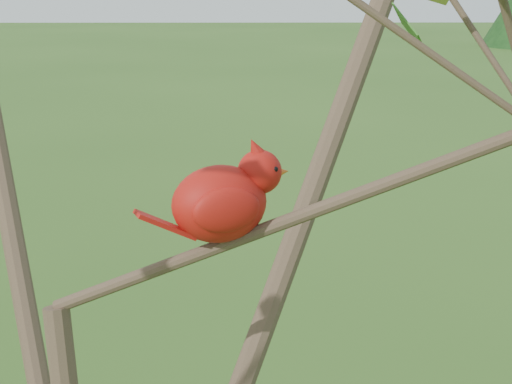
% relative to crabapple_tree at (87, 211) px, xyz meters
% --- Properties ---
extents(crabapple_tree, '(2.35, 2.05, 2.95)m').
position_rel_crabapple_tree_xyz_m(crabapple_tree, '(0.00, 0.00, 0.00)').
color(crabapple_tree, '#3F2C21').
rests_on(crabapple_tree, ground).
extents(cardinal, '(0.20, 0.13, 0.14)m').
position_rel_crabapple_tree_xyz_m(cardinal, '(0.15, 0.11, -0.02)').
color(cardinal, '#AC140E').
rests_on(cardinal, ground).
extents(distant_trees, '(44.44, 12.44, 3.53)m').
position_rel_crabapple_tree_xyz_m(distant_trees, '(-0.65, 23.70, -0.60)').
color(distant_trees, '#3F2C21').
rests_on(distant_trees, ground).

